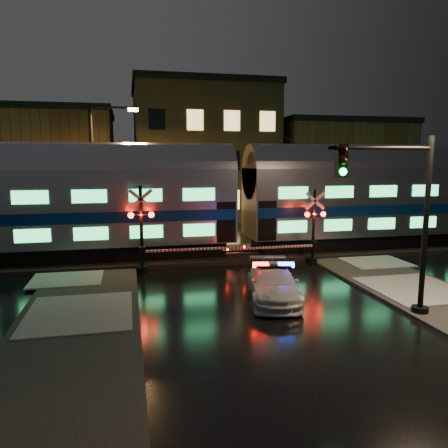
% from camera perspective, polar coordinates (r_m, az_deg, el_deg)
% --- Properties ---
extents(ground, '(120.00, 120.00, 0.00)m').
position_cam_1_polar(ground, '(19.39, 2.29, -7.49)').
color(ground, black).
rests_on(ground, ground).
extents(ballast, '(90.00, 4.20, 0.24)m').
position_cam_1_polar(ballast, '(24.08, -0.72, -4.02)').
color(ballast, black).
rests_on(ballast, ground).
extents(sidewalk_left, '(4.00, 20.00, 0.12)m').
position_cam_1_polar(sidewalk_left, '(13.25, -19.66, -15.49)').
color(sidewalk_left, '#2D2D2D').
rests_on(sidewalk_left, ground).
extents(building_left, '(14.00, 10.00, 9.00)m').
position_cam_1_polar(building_left, '(40.88, -24.20, 6.57)').
color(building_left, '#533420').
rests_on(building_left, ground).
extents(building_mid, '(12.00, 11.00, 11.50)m').
position_cam_1_polar(building_mid, '(41.09, -2.97, 9.05)').
color(building_mid, brown).
rests_on(building_mid, ground).
extents(building_right, '(12.00, 10.00, 8.50)m').
position_cam_1_polar(building_right, '(44.64, 13.98, 6.84)').
color(building_right, '#533420').
rests_on(building_right, ground).
extents(train, '(51.00, 3.12, 5.92)m').
position_cam_1_polar(train, '(23.86, 2.07, 3.79)').
color(train, black).
rests_on(train, ballast).
extents(police_car, '(2.68, 4.70, 1.44)m').
position_cam_1_polar(police_car, '(16.88, 6.44, -7.68)').
color(police_car, silver).
rests_on(police_car, ground).
extents(crossing_signal_right, '(5.41, 0.64, 3.83)m').
position_cam_1_polar(crossing_signal_right, '(22.46, 10.83, -1.30)').
color(crossing_signal_right, black).
rests_on(crossing_signal_right, ground).
extents(crossing_signal_left, '(5.83, 0.66, 4.12)m').
position_cam_1_polar(crossing_signal_left, '(20.67, -9.71, -1.75)').
color(crossing_signal_left, black).
rests_on(crossing_signal_left, ground).
extents(traffic_light, '(3.94, 0.71, 6.09)m').
position_cam_1_polar(traffic_light, '(15.48, 22.14, 0.07)').
color(traffic_light, black).
rests_on(traffic_light, ground).
extents(streetlight, '(2.86, 0.30, 8.54)m').
position_cam_1_polar(streetlight, '(27.09, -16.20, 7.28)').
color(streetlight, black).
rests_on(streetlight, ground).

